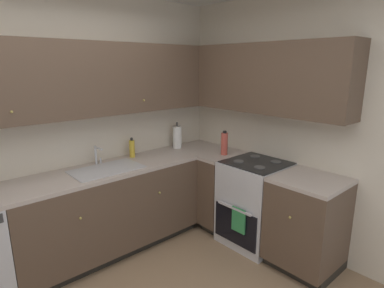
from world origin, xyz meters
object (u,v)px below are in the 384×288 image
(oven_range, at_px, (255,202))
(soap_bottle, at_px, (132,148))
(oil_bottle, at_px, (224,143))
(paper_towel_roll, at_px, (177,137))

(oven_range, bearing_deg, soap_bottle, 128.98)
(oven_range, bearing_deg, oil_bottle, 92.30)
(soap_bottle, distance_m, oil_bottle, 1.05)
(paper_towel_roll, bearing_deg, oven_range, -77.55)
(oven_range, relative_size, paper_towel_roll, 3.18)
(soap_bottle, bearing_deg, oil_bottle, -35.95)
(soap_bottle, xyz_separation_m, paper_towel_roll, (0.64, -0.02, 0.04))
(paper_towel_roll, distance_m, oil_bottle, 0.63)
(oven_range, distance_m, paper_towel_roll, 1.23)
(soap_bottle, height_order, oil_bottle, oil_bottle)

